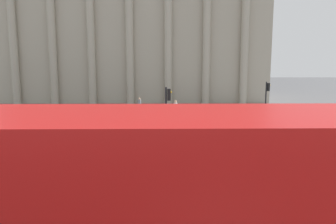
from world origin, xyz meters
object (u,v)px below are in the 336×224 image
at_px(double_decker_bus, 144,222).
at_px(plaza_building_left, 134,8).
at_px(traffic_light_mid, 167,107).
at_px(car_navy, 29,149).
at_px(pedestrian_grey, 139,105).
at_px(traffic_light_far, 267,95).
at_px(pedestrian_blue, 23,135).
at_px(pedestrian_white, 176,109).

relative_size(double_decker_bus, plaza_building_left, 0.31).
xyz_separation_m(traffic_light_mid, car_navy, (-7.04, -3.24, -1.63)).
bearing_deg(traffic_light_mid, pedestrian_grey, 102.20).
height_order(traffic_light_far, car_navy, traffic_light_far).
distance_m(traffic_light_far, pedestrian_grey, 11.69).
height_order(traffic_light_mid, pedestrian_blue, traffic_light_mid).
bearing_deg(plaza_building_left, pedestrian_white, -74.20).
bearing_deg(traffic_light_mid, plaza_building_left, 99.04).
height_order(car_navy, pedestrian_white, pedestrian_white).
xyz_separation_m(plaza_building_left, car_navy, (-2.92, -29.09, -11.40)).
relative_size(double_decker_bus, traffic_light_far, 3.26).
height_order(pedestrian_grey, pedestrian_blue, pedestrian_blue).
xyz_separation_m(traffic_light_mid, pedestrian_blue, (-8.18, -1.29, -1.39)).
distance_m(pedestrian_white, pedestrian_blue, 13.22).
bearing_deg(traffic_light_far, plaza_building_left, 127.06).
bearing_deg(pedestrian_white, plaza_building_left, -144.84).
bearing_deg(pedestrian_white, pedestrian_grey, -114.13).
bearing_deg(pedestrian_grey, pedestrian_white, -178.12).
relative_size(traffic_light_far, car_navy, 0.79).
bearing_deg(pedestrian_blue, pedestrian_grey, 129.26).
bearing_deg(traffic_light_mid, pedestrian_blue, -171.01).
bearing_deg(traffic_light_far, pedestrian_blue, -149.36).
height_order(traffic_light_mid, car_navy, traffic_light_mid).
relative_size(plaza_building_left, pedestrian_blue, 20.78).
xyz_separation_m(traffic_light_far, car_navy, (-15.83, -12.00, -1.48)).
distance_m(double_decker_bus, car_navy, 12.80).
height_order(plaza_building_left, pedestrian_blue, plaza_building_left).
xyz_separation_m(plaza_building_left, traffic_light_mid, (4.11, -25.85, -9.77)).
bearing_deg(pedestrian_blue, traffic_light_mid, 72.14).
height_order(plaza_building_left, pedestrian_grey, plaza_building_left).
bearing_deg(car_navy, plaza_building_left, 88.14).
bearing_deg(double_decker_bus, pedestrian_white, 78.90).
bearing_deg(traffic_light_mid, traffic_light_far, 44.88).
distance_m(plaza_building_left, pedestrian_blue, 29.62).
height_order(plaza_building_left, car_navy, plaza_building_left).
bearing_deg(traffic_light_mid, double_decker_bus, -92.39).
relative_size(car_navy, pedestrian_grey, 2.57).
distance_m(plaza_building_left, car_navy, 31.38).
relative_size(plaza_building_left, traffic_light_far, 10.36).
xyz_separation_m(double_decker_bus, pedestrian_white, (1.42, 22.57, -1.35)).
height_order(car_navy, pedestrian_grey, pedestrian_grey).
distance_m(traffic_light_mid, pedestrian_grey, 11.89).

